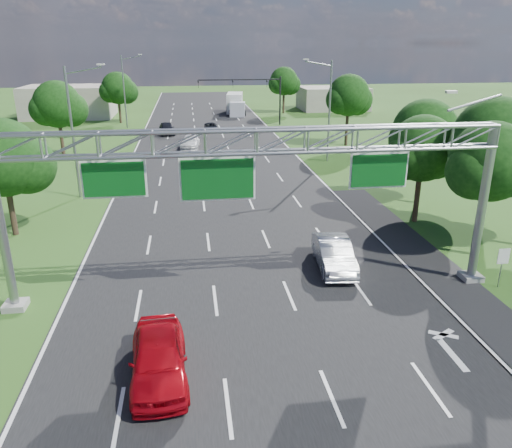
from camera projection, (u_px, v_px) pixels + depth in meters
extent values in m
plane|color=#294A16|center=(224.00, 192.00, 41.26)|extent=(220.00, 220.00, 0.00)
cube|color=black|center=(224.00, 192.00, 41.26)|extent=(18.00, 180.00, 0.02)
cube|color=black|center=(429.00, 265.00, 27.64)|extent=(3.00, 30.00, 0.02)
cube|color=gray|center=(471.00, 277.00, 25.88)|extent=(1.00, 1.00, 0.30)
cylinder|color=gray|center=(482.00, 206.00, 24.57)|extent=(0.44, 0.44, 8.00)
cube|color=gray|center=(16.00, 305.00, 23.06)|extent=(1.00, 1.00, 0.30)
cylinder|color=gray|center=(1.00, 227.00, 21.74)|extent=(0.40, 0.40, 8.00)
cylinder|color=gray|center=(475.00, 103.00, 22.71)|extent=(2.54, 0.12, 0.79)
cube|color=beige|center=(451.00, 92.00, 22.39)|extent=(0.50, 0.22, 0.12)
cube|color=white|center=(114.00, 179.00, 21.67)|extent=(2.80, 0.05, 1.70)
cube|color=#094E17|center=(114.00, 179.00, 21.62)|extent=(2.62, 0.05, 1.52)
cube|color=white|center=(218.00, 179.00, 22.29)|extent=(3.40, 0.05, 2.00)
cube|color=#094E17|center=(218.00, 179.00, 22.23)|extent=(3.22, 0.05, 1.82)
cube|color=white|center=(379.00, 170.00, 23.18)|extent=(2.80, 0.05, 1.70)
cube|color=#094E17|center=(379.00, 171.00, 23.12)|extent=(2.62, 0.05, 1.52)
cylinder|color=gray|center=(501.00, 269.00, 24.78)|extent=(0.06, 0.06, 2.00)
cube|color=white|center=(504.00, 256.00, 24.51)|extent=(0.60, 0.04, 0.80)
cylinder|color=black|center=(280.00, 101.00, 74.05)|extent=(0.24, 0.24, 7.00)
cylinder|color=black|center=(240.00, 80.00, 72.24)|extent=(12.00, 0.18, 0.18)
imported|color=black|center=(198.00, 84.00, 71.67)|extent=(0.18, 0.22, 1.10)
imported|color=black|center=(233.00, 84.00, 72.30)|extent=(0.18, 0.22, 1.10)
imported|color=black|center=(267.00, 83.00, 72.93)|extent=(0.18, 0.22, 1.10)
cylinder|color=gray|center=(73.00, 134.00, 38.11)|extent=(0.20, 0.20, 10.00)
cylinder|color=gray|center=(83.00, 70.00, 36.67)|extent=(2.78, 0.12, 0.60)
cube|color=beige|center=(101.00, 64.00, 36.69)|extent=(0.55, 0.22, 0.12)
cylinder|color=gray|center=(124.00, 92.00, 70.71)|extent=(0.20, 0.20, 10.00)
cylinder|color=gray|center=(131.00, 57.00, 69.27)|extent=(2.78, 0.12, 0.60)
cube|color=beige|center=(140.00, 54.00, 69.30)|extent=(0.55, 0.22, 0.12)
cylinder|color=gray|center=(329.00, 112.00, 50.31)|extent=(0.20, 0.20, 10.00)
cylinder|color=gray|center=(319.00, 64.00, 48.55)|extent=(2.78, 0.12, 0.60)
cube|color=beige|center=(306.00, 59.00, 48.25)|extent=(0.55, 0.22, 0.12)
cylinder|color=#2D2116|center=(480.00, 224.00, 28.34)|extent=(0.36, 0.36, 3.74)
sphere|color=black|center=(490.00, 162.00, 27.11)|extent=(4.40, 4.40, 4.40)
sphere|color=black|center=(503.00, 169.00, 27.80)|extent=(3.30, 3.30, 3.30)
sphere|color=black|center=(475.00, 171.00, 26.85)|extent=(3.08, 3.08, 3.08)
cylinder|color=#2D2116|center=(484.00, 203.00, 31.31)|extent=(0.36, 0.36, 4.18)
sphere|color=black|center=(494.00, 138.00, 29.92)|extent=(5.00, 5.00, 5.00)
sphere|color=black|center=(508.00, 147.00, 30.66)|extent=(3.75, 3.75, 3.75)
sphere|color=black|center=(478.00, 148.00, 29.67)|extent=(3.50, 3.50, 3.50)
cylinder|color=#2D2116|center=(417.00, 198.00, 33.88)|extent=(0.36, 0.36, 3.30)
sphere|color=black|center=(423.00, 148.00, 32.72)|extent=(4.40, 4.40, 4.40)
sphere|color=black|center=(435.00, 155.00, 33.42)|extent=(3.30, 3.30, 3.30)
sphere|color=black|center=(409.00, 156.00, 32.47)|extent=(3.08, 3.08, 3.08)
cylinder|color=#2D2116|center=(419.00, 180.00, 37.82)|extent=(0.36, 0.36, 3.52)
sphere|color=black|center=(425.00, 132.00, 36.57)|extent=(4.80, 4.80, 4.80)
sphere|color=black|center=(437.00, 139.00, 37.29)|extent=(3.60, 3.60, 3.60)
sphere|color=black|center=(412.00, 139.00, 36.32)|extent=(3.36, 3.36, 3.36)
cylinder|color=#2D2116|center=(12.00, 212.00, 31.52)|extent=(0.36, 0.36, 3.08)
sphere|color=black|center=(3.00, 158.00, 30.34)|extent=(4.80, 4.80, 4.80)
sphere|color=black|center=(27.00, 165.00, 31.07)|extent=(3.60, 3.60, 3.60)
cylinder|color=#2D2116|center=(62.00, 141.00, 52.58)|extent=(0.36, 0.36, 3.74)
sphere|color=black|center=(57.00, 104.00, 51.29)|extent=(4.80, 4.80, 4.80)
sphere|color=black|center=(71.00, 109.00, 52.02)|extent=(3.60, 3.60, 3.60)
sphere|color=black|center=(46.00, 109.00, 51.04)|extent=(3.36, 3.36, 3.36)
cylinder|color=#2D2116|center=(120.00, 112.00, 76.32)|extent=(0.36, 0.36, 3.30)
sphere|color=black|center=(118.00, 88.00, 75.11)|extent=(4.80, 4.80, 4.80)
sphere|color=black|center=(126.00, 92.00, 75.83)|extent=(3.60, 3.60, 3.60)
sphere|color=black|center=(110.00, 92.00, 74.85)|extent=(3.36, 3.36, 3.36)
cylinder|color=#2D2116|center=(347.00, 129.00, 59.36)|extent=(0.36, 0.36, 3.96)
sphere|color=black|center=(349.00, 95.00, 58.03)|extent=(4.80, 4.80, 4.80)
sphere|color=black|center=(357.00, 100.00, 58.76)|extent=(3.60, 3.60, 3.60)
sphere|color=black|center=(340.00, 100.00, 57.78)|extent=(3.36, 3.36, 3.36)
cylinder|color=#2D2116|center=(284.00, 103.00, 87.13)|extent=(0.36, 0.36, 3.52)
sphere|color=black|center=(284.00, 81.00, 85.88)|extent=(4.80, 4.80, 4.80)
sphere|color=black|center=(290.00, 84.00, 86.60)|extent=(3.60, 3.60, 3.60)
sphere|color=black|center=(278.00, 84.00, 85.62)|extent=(3.36, 3.36, 3.36)
cube|color=gray|center=(69.00, 102.00, 82.36)|extent=(14.00, 10.00, 5.00)
cube|color=gray|center=(333.00, 98.00, 92.03)|extent=(12.00, 9.00, 4.00)
imported|color=#AF0812|center=(159.00, 358.00, 18.03)|extent=(2.29, 5.13, 1.71)
imported|color=#ABAEB7|center=(334.00, 254.00, 26.99)|extent=(2.14, 5.08, 1.63)
imported|color=white|center=(190.00, 142.00, 58.21)|extent=(2.53, 5.10, 1.42)
imported|color=black|center=(211.00, 127.00, 69.88)|extent=(1.78, 3.83, 1.06)
imported|color=black|center=(167.00, 128.00, 67.04)|extent=(2.46, 4.84, 1.58)
cube|color=silver|center=(235.00, 103.00, 87.15)|extent=(3.44, 6.77, 3.24)
cube|color=silver|center=(237.00, 109.00, 83.13)|extent=(2.78, 2.69, 2.38)
cylinder|color=black|center=(230.00, 113.00, 83.40)|extent=(0.38, 1.08, 1.08)
cylinder|color=black|center=(244.00, 113.00, 83.70)|extent=(0.38, 1.08, 1.08)
cylinder|color=black|center=(227.00, 109.00, 89.44)|extent=(0.38, 1.08, 1.08)
cylinder|color=black|center=(240.00, 108.00, 89.74)|extent=(0.38, 1.08, 1.08)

